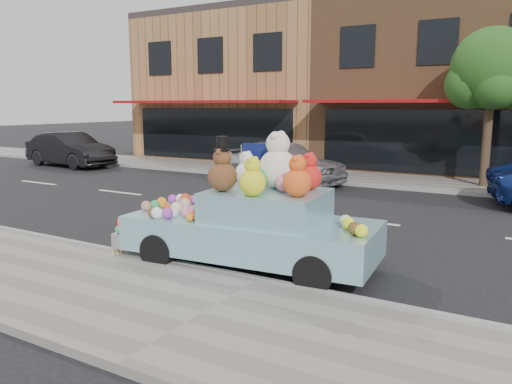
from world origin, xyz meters
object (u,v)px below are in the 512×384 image
Objects in this scene: car_silver at (284,161)px; art_car at (253,220)px; car_dark at (70,149)px; street_tree at (493,75)px.

car_silver is 9.30m from art_car.
street_tree is at bearing -75.60° from car_dark.
car_dark is 16.56m from art_car.
street_tree is 1.13× the size of art_car.
art_car is at bearing -103.58° from street_tree.
street_tree is 1.13× the size of car_silver.
car_dark is at bearing 145.55° from art_car.
art_car is (-2.60, -10.78, -2.88)m from street_tree.
street_tree is 1.12× the size of car_dark.
street_tree is at bearing 71.48° from art_car.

